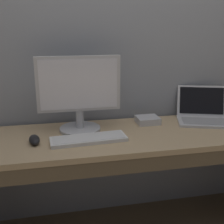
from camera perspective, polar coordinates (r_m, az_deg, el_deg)
The scene contains 7 objects.
back_wall at distance 1.94m, azimuth 1.63°, elevation 18.00°, with size 5.04×0.04×2.78m, color gray.
desk at distance 1.81m, azimuth 3.90°, elevation -10.07°, with size 1.88×0.57×0.73m.
laptop_silver at distance 2.03m, azimuth 17.82°, elevation -0.58°, with size 0.41×0.39×0.22m.
external_monitor at distance 1.71m, azimuth -6.62°, elevation 3.62°, with size 0.49×0.25×0.46m.
wired_keyboard at distance 1.62m, azimuth -4.70°, elevation -5.40°, with size 0.44×0.17×0.02m.
computer_mouse at distance 1.63m, azimuth -15.28°, elevation -5.38°, with size 0.06×0.12×0.04m, color black.
external_drive_box at distance 1.91m, azimuth 7.14°, elevation -1.60°, with size 0.15×0.13×0.04m, color silver.
Camera 1 is at (-0.44, -1.56, 1.35)m, focal length 45.64 mm.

